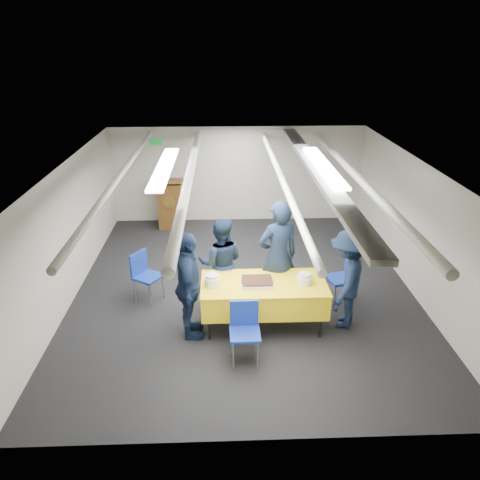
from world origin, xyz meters
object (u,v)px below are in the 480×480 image
(chair_near, at_px, (245,325))
(chair_right, at_px, (345,274))
(sheet_cake, at_px, (257,282))
(sailor_d, at_px, (347,279))
(chair_left, at_px, (144,271))
(sailor_a, at_px, (278,257))
(sailor_b, at_px, (221,263))
(podium, at_px, (170,203))
(sailor_c, at_px, (189,287))
(serving_table, at_px, (264,295))

(chair_near, height_order, chair_right, same)
(sheet_cake, relative_size, chair_right, 0.55)
(sailor_d, bearing_deg, chair_left, -78.24)
(sailor_a, height_order, sailor_b, sailor_a)
(chair_right, bearing_deg, chair_near, -140.45)
(chair_near, bearing_deg, sailor_b, 102.61)
(sheet_cake, distance_m, podium, 4.63)
(sailor_b, height_order, sailor_c, sailor_c)
(sheet_cake, height_order, sailor_d, sailor_d)
(sailor_b, bearing_deg, chair_right, -177.46)
(serving_table, distance_m, sailor_d, 1.31)
(sheet_cake, relative_size, sailor_c, 0.28)
(sailor_c, bearing_deg, chair_near, -130.48)
(chair_left, bearing_deg, chair_near, -45.78)
(sailor_b, relative_size, sailor_d, 0.97)
(chair_right, height_order, sailor_a, sailor_a)
(serving_table, relative_size, sailor_c, 1.14)
(chair_left, bearing_deg, sailor_c, -53.03)
(chair_right, height_order, chair_left, same)
(sailor_a, bearing_deg, sailor_d, 134.63)
(sailor_a, distance_m, sailor_d, 1.14)
(chair_right, xyz_separation_m, sailor_b, (-2.10, -0.02, 0.25))
(serving_table, distance_m, podium, 4.63)
(chair_right, bearing_deg, sailor_a, -170.79)
(podium, height_order, chair_near, podium)
(podium, bearing_deg, chair_left, -92.23)
(sailor_a, distance_m, sailor_b, 0.95)
(chair_near, bearing_deg, sheet_cake, 73.16)
(serving_table, distance_m, sheet_cake, 0.28)
(chair_near, bearing_deg, podium, 106.77)
(serving_table, height_order, chair_left, chair_left)
(chair_near, bearing_deg, sailor_a, 65.01)
(sailor_b, height_order, sailor_d, sailor_d)
(chair_near, distance_m, sailor_a, 1.47)
(serving_table, bearing_deg, sailor_c, -169.14)
(sailor_a, bearing_deg, podium, -80.23)
(chair_left, relative_size, sailor_a, 0.45)
(sailor_b, distance_m, sailor_d, 2.05)
(chair_near, height_order, sailor_d, sailor_d)
(chair_right, xyz_separation_m, sailor_c, (-2.58, -0.90, 0.31))
(sailor_a, distance_m, sailor_c, 1.57)
(sailor_a, relative_size, sailor_b, 1.23)
(chair_left, distance_m, sailor_c, 1.44)
(chair_near, bearing_deg, sailor_d, 25.85)
(chair_right, xyz_separation_m, sailor_d, (-0.16, -0.68, 0.27))
(chair_near, distance_m, chair_left, 2.36)
(chair_right, height_order, sailor_c, sailor_c)
(chair_left, bearing_deg, sailor_a, -10.46)
(serving_table, bearing_deg, sheet_cake, -157.29)
(chair_left, height_order, sailor_d, sailor_d)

